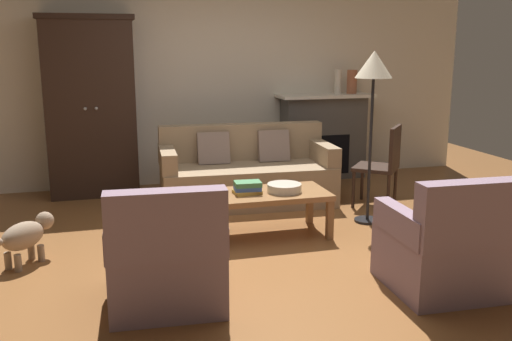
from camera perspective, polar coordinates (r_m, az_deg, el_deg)
The scene contains 15 objects.
ground_plane at distance 5.16m, azimuth 0.13°, elevation -7.36°, with size 9.60×9.60×0.00m, color brown.
back_wall at distance 7.35m, azimuth -5.27°, elevation 9.72°, with size 7.20×0.10×2.80m, color silver.
fireplace at distance 7.62m, azimuth 6.77°, elevation 3.50°, with size 1.26×0.48×1.12m.
armoire at distance 6.93m, azimuth -16.25°, elevation 6.18°, with size 1.06×0.57×2.09m.
couch at distance 6.40m, azimuth -0.98°, elevation -0.44°, with size 1.96×0.94×0.86m.
coffee_table at distance 5.28m, azimuth 1.26°, elevation -2.74°, with size 1.10×0.60×0.42m.
fruit_bowl at distance 5.26m, azimuth 2.86°, elevation -1.75°, with size 0.32×0.32×0.08m, color beige.
book_stack at distance 5.19m, azimuth -0.86°, elevation -1.73°, with size 0.26×0.20×0.11m.
mantel_vase_cream at distance 7.60m, azimuth 8.23°, elevation 8.82°, with size 0.09×0.09×0.32m, color beige.
mantel_vase_terracotta at distance 7.68m, azimuth 9.61°, elevation 8.78°, with size 0.13×0.13×0.31m, color #A86042.
armchair_near_left at distance 3.95m, azimuth -9.00°, elevation -9.00°, with size 0.82×0.82×0.88m.
armchair_near_right at distance 4.35m, azimuth 18.53°, elevation -7.49°, with size 0.81×0.80×0.88m.
side_chair_wooden at distance 6.34m, azimuth 12.73°, elevation 0.93°, with size 0.62×0.62×0.90m.
floor_lamp at distance 5.63m, azimuth 11.73°, elevation 9.40°, with size 0.36×0.36×1.70m.
dog at distance 4.99m, azimuth -22.09°, elevation -6.04°, with size 0.44×0.47×0.39m.
Camera 1 is at (-1.30, -4.67, 1.76)m, focal length 39.82 mm.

